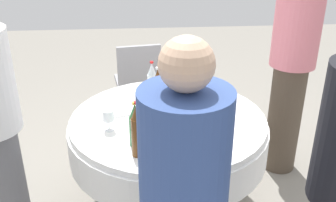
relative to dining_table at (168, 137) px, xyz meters
name	(u,v)px	position (x,y,z in m)	size (l,w,h in m)	color
dining_table	(168,137)	(0.00, 0.00, 0.00)	(1.30, 1.30, 0.74)	white
bottle_green_west	(135,126)	(-0.21, -0.32, 0.27)	(0.07, 0.07, 0.27)	#2D6B38
bottle_brown_north	(137,131)	(-0.20, -0.42, 0.30)	(0.07, 0.07, 0.32)	#593314
bottle_brown_outer	(158,90)	(-0.06, 0.12, 0.29)	(0.06, 0.06, 0.30)	#593314
bottle_clear_front	(200,143)	(0.12, -0.54, 0.28)	(0.07, 0.07, 0.28)	silver
bottle_clear_far	(168,117)	(-0.02, -0.22, 0.27)	(0.07, 0.07, 0.26)	silver
bottle_clear_rear	(152,81)	(-0.09, 0.33, 0.27)	(0.07, 0.07, 0.27)	silver
bottle_brown_inner	(192,118)	(0.11, -0.31, 0.30)	(0.06, 0.06, 0.32)	#593314
wine_glass_front	(184,89)	(0.13, 0.20, 0.26)	(0.07, 0.07, 0.15)	white
wine_glass_far	(108,116)	(-0.37, -0.14, 0.24)	(0.07, 0.07, 0.14)	white
wine_glass_rear	(202,104)	(0.21, -0.05, 0.26)	(0.06, 0.06, 0.16)	white
plate_mid	(120,109)	(-0.31, 0.13, 0.16)	(0.21, 0.21, 0.02)	white
plate_right	(214,105)	(0.33, 0.13, 0.16)	(0.24, 0.24, 0.04)	white
fork_north	(171,118)	(0.02, -0.02, 0.15)	(0.18, 0.02, 0.01)	silver
knife_outer	(224,126)	(0.34, -0.14, 0.15)	(0.18, 0.02, 0.01)	silver
person_outer	(291,72)	(0.97, 0.46, 0.26)	(0.34, 0.34, 1.62)	#4C3F33
chair_rear	(138,78)	(-0.19, 1.24, -0.07)	(0.46, 0.46, 0.87)	#99999E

